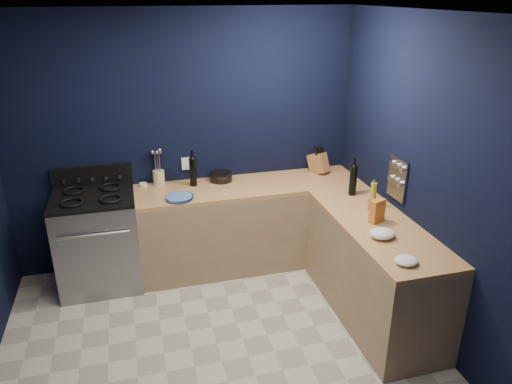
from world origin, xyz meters
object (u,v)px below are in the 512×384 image
object	(u,v)px
utensil_crock	(159,177)
crouton_bag	(377,211)
plate_stack	(179,198)
knife_block	(318,163)
gas_range	(99,242)

from	to	relation	value
utensil_crock	crouton_bag	distance (m)	2.20
plate_stack	utensil_crock	distance (m)	0.47
utensil_crock	plate_stack	bearing A→B (deg)	-71.14
knife_block	crouton_bag	xyz separation A→B (m)	(0.03, -1.26, -0.00)
utensil_crock	crouton_bag	bearing A→B (deg)	-38.36
gas_range	plate_stack	distance (m)	0.93
plate_stack	utensil_crock	world-z (taller)	utensil_crock
utensil_crock	gas_range	bearing A→B (deg)	-157.19
gas_range	knife_block	bearing A→B (deg)	4.20
plate_stack	utensil_crock	xyz separation A→B (m)	(-0.15, 0.44, 0.06)
gas_range	utensil_crock	xyz separation A→B (m)	(0.64, 0.27, 0.51)
utensil_crock	knife_block	world-z (taller)	knife_block
plate_stack	knife_block	size ratio (longest dim) A/B	1.19
plate_stack	crouton_bag	world-z (taller)	crouton_bag
gas_range	utensil_crock	bearing A→B (deg)	22.81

